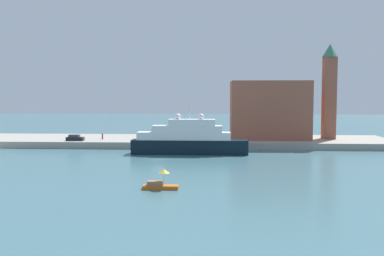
{
  "coord_description": "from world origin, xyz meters",
  "views": [
    {
      "loc": [
        11.42,
        -86.48,
        12.93
      ],
      "look_at": [
        6.23,
        6.0,
        5.84
      ],
      "focal_mm": 41.47,
      "sensor_mm": 36.0,
      "label": 1
    }
  ],
  "objects": [
    {
      "name": "small_motorboat",
      "position": [
        3.72,
        -27.14,
        0.79
      ],
      "size": [
        4.88,
        1.5,
        2.74
      ],
      "color": "#C66019",
      "rests_on": "ground"
    },
    {
      "name": "harbor_building",
      "position": [
        24.83,
        28.86,
        8.92
      ],
      "size": [
        19.61,
        14.68,
        14.65
      ],
      "primitive_type": "cube",
      "color": "#93513D",
      "rests_on": "quay_dock"
    },
    {
      "name": "ground",
      "position": [
        0.0,
        0.0,
        0.0
      ],
      "size": [
        400.0,
        400.0,
        0.0
      ],
      "primitive_type": "plane",
      "color": "#3D6670"
    },
    {
      "name": "mooring_bollard",
      "position": [
        0.28,
        17.44,
        1.97
      ],
      "size": [
        0.38,
        0.38,
        0.75
      ],
      "primitive_type": "cylinder",
      "color": "black",
      "rests_on": "quay_dock"
    },
    {
      "name": "quay_dock",
      "position": [
        0.0,
        26.88,
        0.8
      ],
      "size": [
        110.0,
        21.76,
        1.59
      ],
      "primitive_type": "cube",
      "color": "gray",
      "rests_on": "ground"
    },
    {
      "name": "large_yacht",
      "position": [
        5.27,
        8.28,
        3.04
      ],
      "size": [
        25.02,
        3.74,
        10.58
      ],
      "color": "black",
      "rests_on": "ground"
    },
    {
      "name": "bell_tower",
      "position": [
        39.73,
        27.3,
        14.43
      ],
      "size": [
        3.99,
        3.99,
        23.88
      ],
      "color": "#93513D",
      "rests_on": "quay_dock"
    },
    {
      "name": "person_figure",
      "position": [
        -17.28,
        22.89,
        2.34
      ],
      "size": [
        0.36,
        0.36,
        1.61
      ],
      "color": "maroon",
      "rests_on": "quay_dock"
    },
    {
      "name": "parked_car",
      "position": [
        -23.14,
        19.3,
        2.23
      ],
      "size": [
        4.22,
        1.7,
        1.47
      ],
      "color": "black",
      "rests_on": "quay_dock"
    }
  ]
}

